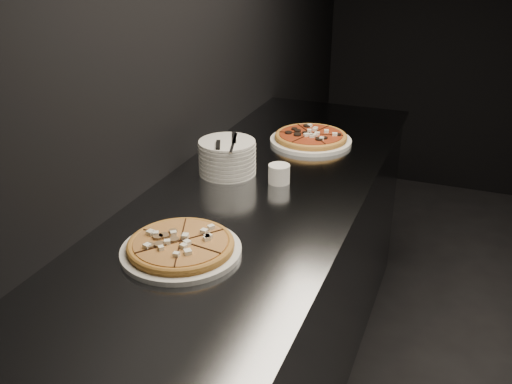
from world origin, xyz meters
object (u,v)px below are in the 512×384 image
(counter, at_px, (253,304))
(plate_stack, at_px, (227,157))
(pizza_tomato, at_px, (311,138))
(cutlery, at_px, (227,142))
(ramekin, at_px, (279,173))
(pizza_mushroom, at_px, (181,247))

(counter, distance_m, plate_stack, 0.57)
(pizza_tomato, relative_size, cutlery, 1.63)
(counter, distance_m, ramekin, 0.52)
(pizza_mushroom, xyz_separation_m, cutlery, (-0.11, 0.57, 0.11))
(counter, bearing_deg, pizza_tomato, 86.74)
(plate_stack, relative_size, ramekin, 2.70)
(ramekin, bearing_deg, counter, -108.72)
(counter, bearing_deg, ramekin, 71.28)
(cutlery, bearing_deg, counter, -64.70)
(counter, xyz_separation_m, plate_stack, (-0.17, 0.15, 0.52))
(pizza_mushroom, height_order, cutlery, cutlery)
(counter, bearing_deg, plate_stack, 137.21)
(counter, xyz_separation_m, ramekin, (0.05, 0.14, 0.50))
(counter, bearing_deg, pizza_mushroom, -96.49)
(pizza_tomato, xyz_separation_m, cutlery, (-0.19, -0.46, 0.11))
(pizza_tomato, relative_size, plate_stack, 1.74)
(counter, xyz_separation_m, cutlery, (-0.16, 0.14, 0.59))
(pizza_mushroom, distance_m, ramekin, 0.58)
(counter, distance_m, pizza_mushroom, 0.65)
(pizza_mushroom, bearing_deg, plate_stack, 101.20)
(plate_stack, xyz_separation_m, ramekin, (0.21, -0.02, -0.03))
(plate_stack, relative_size, cutlery, 0.94)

